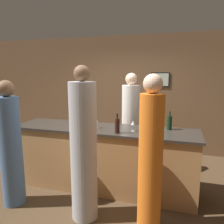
{
  "coord_description": "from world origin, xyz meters",
  "views": [
    {
      "loc": [
        1.13,
        -3.23,
        1.91
      ],
      "look_at": [
        0.11,
        0.1,
        1.28
      ],
      "focal_mm": 35.0,
      "sensor_mm": 36.0,
      "label": 1
    }
  ],
  "objects_px": {
    "bartender": "(131,126)",
    "wine_bottle_2": "(117,125)",
    "wine_bottle_0": "(79,123)",
    "ice_bucket": "(75,118)",
    "guest_1": "(84,150)",
    "guest_2": "(151,158)",
    "guest_0": "(11,148)",
    "wine_bottle_1": "(169,122)"
  },
  "relations": [
    {
      "from": "guest_0",
      "to": "wine_bottle_0",
      "type": "relative_size",
      "value": 5.95
    },
    {
      "from": "guest_1",
      "to": "guest_2",
      "type": "xyz_separation_m",
      "value": [
        0.85,
        0.03,
        -0.03
      ]
    },
    {
      "from": "guest_2",
      "to": "guest_1",
      "type": "bearing_deg",
      "value": -177.74
    },
    {
      "from": "wine_bottle_0",
      "to": "wine_bottle_2",
      "type": "distance_m",
      "value": 0.6
    },
    {
      "from": "wine_bottle_2",
      "to": "bartender",
      "type": "bearing_deg",
      "value": 90.47
    },
    {
      "from": "guest_2",
      "to": "wine_bottle_0",
      "type": "relative_size",
      "value": 6.24
    },
    {
      "from": "guest_1",
      "to": "wine_bottle_1",
      "type": "xyz_separation_m",
      "value": [
        1.01,
        1.0,
        0.21
      ]
    },
    {
      "from": "guest_0",
      "to": "guest_1",
      "type": "xyz_separation_m",
      "value": [
        1.13,
        0.02,
        0.08
      ]
    },
    {
      "from": "guest_1",
      "to": "guest_2",
      "type": "height_order",
      "value": "guest_1"
    },
    {
      "from": "guest_2",
      "to": "ice_bucket",
      "type": "relative_size",
      "value": 9.66
    },
    {
      "from": "ice_bucket",
      "to": "wine_bottle_1",
      "type": "bearing_deg",
      "value": 1.61
    },
    {
      "from": "wine_bottle_1",
      "to": "wine_bottle_2",
      "type": "relative_size",
      "value": 0.98
    },
    {
      "from": "wine_bottle_2",
      "to": "ice_bucket",
      "type": "distance_m",
      "value": 0.96
    },
    {
      "from": "guest_1",
      "to": "wine_bottle_2",
      "type": "bearing_deg",
      "value": 63.12
    },
    {
      "from": "guest_1",
      "to": "wine_bottle_0",
      "type": "distance_m",
      "value": 0.66
    },
    {
      "from": "guest_0",
      "to": "ice_bucket",
      "type": "height_order",
      "value": "guest_0"
    },
    {
      "from": "wine_bottle_2",
      "to": "guest_1",
      "type": "bearing_deg",
      "value": -116.88
    },
    {
      "from": "guest_1",
      "to": "bartender",
      "type": "bearing_deg",
      "value": 79.92
    },
    {
      "from": "wine_bottle_0",
      "to": "bartender",
      "type": "bearing_deg",
      "value": 59.88
    },
    {
      "from": "wine_bottle_1",
      "to": "ice_bucket",
      "type": "distance_m",
      "value": 1.6
    },
    {
      "from": "guest_2",
      "to": "bartender",
      "type": "bearing_deg",
      "value": 110.33
    },
    {
      "from": "guest_1",
      "to": "wine_bottle_2",
      "type": "relative_size",
      "value": 6.8
    },
    {
      "from": "bartender",
      "to": "guest_0",
      "type": "height_order",
      "value": "bartender"
    },
    {
      "from": "guest_0",
      "to": "ice_bucket",
      "type": "relative_size",
      "value": 9.22
    },
    {
      "from": "bartender",
      "to": "wine_bottle_2",
      "type": "xyz_separation_m",
      "value": [
        0.01,
        -1.0,
        0.25
      ]
    },
    {
      "from": "ice_bucket",
      "to": "wine_bottle_2",
      "type": "bearing_deg",
      "value": -24.08
    },
    {
      "from": "guest_0",
      "to": "bartender",
      "type": "bearing_deg",
      "value": 48.38
    },
    {
      "from": "bartender",
      "to": "guest_0",
      "type": "relative_size",
      "value": 1.05
    },
    {
      "from": "guest_2",
      "to": "wine_bottle_1",
      "type": "bearing_deg",
      "value": 80.34
    },
    {
      "from": "guest_0",
      "to": "guest_2",
      "type": "bearing_deg",
      "value": 1.42
    },
    {
      "from": "wine_bottle_0",
      "to": "wine_bottle_2",
      "type": "bearing_deg",
      "value": 1.82
    },
    {
      "from": "bartender",
      "to": "wine_bottle_1",
      "type": "distance_m",
      "value": 0.96
    },
    {
      "from": "guest_1",
      "to": "guest_0",
      "type": "bearing_deg",
      "value": -179.21
    },
    {
      "from": "wine_bottle_1",
      "to": "ice_bucket",
      "type": "bearing_deg",
      "value": -178.39
    },
    {
      "from": "bartender",
      "to": "ice_bucket",
      "type": "relative_size",
      "value": 9.7
    },
    {
      "from": "wine_bottle_0",
      "to": "ice_bucket",
      "type": "distance_m",
      "value": 0.49
    },
    {
      "from": "bartender",
      "to": "wine_bottle_2",
      "type": "height_order",
      "value": "bartender"
    },
    {
      "from": "guest_0",
      "to": "guest_2",
      "type": "relative_size",
      "value": 0.95
    },
    {
      "from": "guest_0",
      "to": "guest_2",
      "type": "xyz_separation_m",
      "value": [
        1.97,
        0.05,
        0.05
      ]
    },
    {
      "from": "wine_bottle_1",
      "to": "ice_bucket",
      "type": "height_order",
      "value": "wine_bottle_1"
    },
    {
      "from": "bartender",
      "to": "wine_bottle_1",
      "type": "relative_size",
      "value": 6.62
    },
    {
      "from": "guest_2",
      "to": "ice_bucket",
      "type": "xyz_separation_m",
      "value": [
        -1.43,
        0.92,
        0.22
      ]
    }
  ]
}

